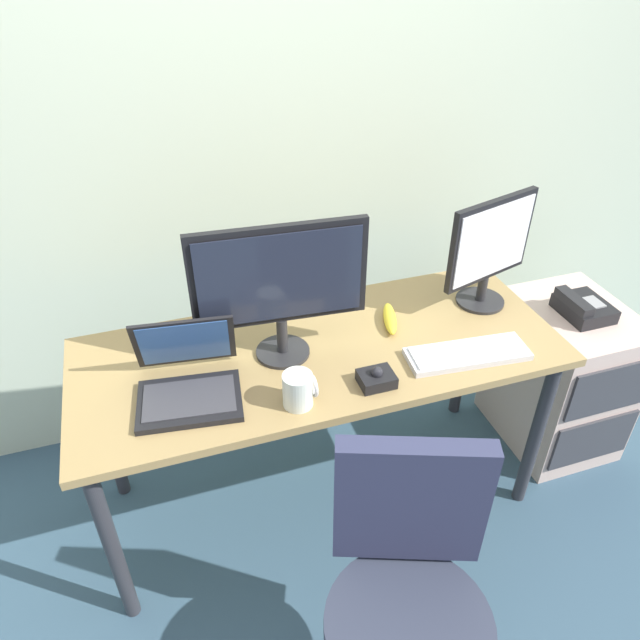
% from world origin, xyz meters
% --- Properties ---
extents(ground_plane, '(8.00, 8.00, 0.00)m').
position_xyz_m(ground_plane, '(0.00, 0.00, 0.00)').
color(ground_plane, '#334E62').
extents(back_wall, '(6.00, 0.10, 2.80)m').
position_xyz_m(back_wall, '(0.00, 0.68, 1.40)').
color(back_wall, beige).
rests_on(back_wall, ground).
extents(desk, '(1.65, 0.66, 0.75)m').
position_xyz_m(desk, '(0.00, 0.00, 0.67)').
color(desk, '#9D804E').
rests_on(desk, ground).
extents(file_cabinet, '(0.42, 0.53, 0.66)m').
position_xyz_m(file_cabinet, '(1.09, 0.01, 0.33)').
color(file_cabinet, beige).
rests_on(file_cabinet, ground).
extents(desk_phone, '(0.17, 0.20, 0.09)m').
position_xyz_m(desk_phone, '(1.08, -0.00, 0.70)').
color(desk_phone, black).
rests_on(desk_phone, file_cabinet).
extents(office_chair, '(0.53, 0.54, 0.93)m').
position_xyz_m(office_chair, '(-0.01, -0.77, 0.42)').
color(office_chair, black).
rests_on(office_chair, ground).
extents(monitor_main, '(0.56, 0.18, 0.47)m').
position_xyz_m(monitor_main, '(-0.13, 0.02, 1.03)').
color(monitor_main, '#262628').
rests_on(monitor_main, desk).
extents(monitor_side, '(0.38, 0.18, 0.42)m').
position_xyz_m(monitor_side, '(0.67, 0.08, 0.99)').
color(monitor_side, '#262628').
rests_on(monitor_side, desk).
extents(keyboard, '(0.42, 0.17, 0.03)m').
position_xyz_m(keyboard, '(0.45, -0.19, 0.77)').
color(keyboard, silver).
rests_on(keyboard, desk).
extents(laptop, '(0.35, 0.34, 0.23)m').
position_xyz_m(laptop, '(-0.45, -0.08, 0.81)').
color(laptop, black).
rests_on(laptop, desk).
extents(trackball_mouse, '(0.11, 0.09, 0.07)m').
position_xyz_m(trackball_mouse, '(0.11, -0.22, 0.78)').
color(trackball_mouse, black).
rests_on(trackball_mouse, desk).
extents(coffee_mug, '(0.10, 0.09, 0.11)m').
position_xyz_m(coffee_mug, '(-0.14, -0.23, 0.81)').
color(coffee_mug, silver).
rests_on(coffee_mug, desk).
extents(banana, '(0.10, 0.19, 0.04)m').
position_xyz_m(banana, '(0.28, 0.06, 0.77)').
color(banana, yellow).
rests_on(banana, desk).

